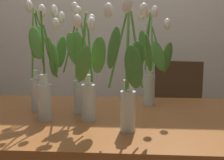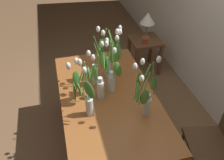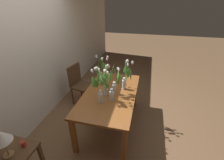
{
  "view_description": "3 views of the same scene",
  "coord_description": "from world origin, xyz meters",
  "px_view_note": "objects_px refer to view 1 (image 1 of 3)",
  "views": [
    {
      "loc": [
        0.2,
        -1.41,
        1.17
      ],
      "look_at": [
        0.1,
        0.05,
        0.92
      ],
      "focal_mm": 45.39,
      "sensor_mm": 36.0,
      "label": 1
    },
    {
      "loc": [
        1.64,
        -0.39,
        2.26
      ],
      "look_at": [
        -0.02,
        0.04,
        0.91
      ],
      "focal_mm": 37.97,
      "sensor_mm": 36.0,
      "label": 2
    },
    {
      "loc": [
        -2.2,
        -0.57,
        2.21
      ],
      "look_at": [
        0.01,
        -0.03,
        1.0
      ],
      "focal_mm": 24.44,
      "sensor_mm": 36.0,
      "label": 3
    }
  ],
  "objects_px": {
    "tulip_vase_3": "(41,67)",
    "tulip_vase_0": "(129,79)",
    "dining_chair": "(176,111)",
    "dining_table": "(93,133)",
    "tulip_vase_5": "(79,74)",
    "tulip_vase_4": "(87,79)",
    "tulip_vase_1": "(45,82)",
    "tulip_vase_2": "(151,67)"
  },
  "relations": [
    {
      "from": "tulip_vase_0",
      "to": "tulip_vase_3",
      "type": "height_order",
      "value": "tulip_vase_3"
    },
    {
      "from": "tulip_vase_3",
      "to": "tulip_vase_0",
      "type": "bearing_deg",
      "value": -35.12
    },
    {
      "from": "tulip_vase_0",
      "to": "tulip_vase_2",
      "type": "height_order",
      "value": "tulip_vase_0"
    },
    {
      "from": "dining_table",
      "to": "tulip_vase_1",
      "type": "bearing_deg",
      "value": -167.09
    },
    {
      "from": "tulip_vase_0",
      "to": "tulip_vase_5",
      "type": "bearing_deg",
      "value": 132.14
    },
    {
      "from": "tulip_vase_1",
      "to": "tulip_vase_2",
      "type": "xyz_separation_m",
      "value": [
        0.54,
        0.29,
        0.04
      ]
    },
    {
      "from": "tulip_vase_4",
      "to": "tulip_vase_1",
      "type": "bearing_deg",
      "value": 171.92
    },
    {
      "from": "tulip_vase_0",
      "to": "tulip_vase_2",
      "type": "distance_m",
      "value": 0.5
    },
    {
      "from": "tulip_vase_2",
      "to": "tulip_vase_4",
      "type": "distance_m",
      "value": 0.46
    },
    {
      "from": "tulip_vase_4",
      "to": "tulip_vase_5",
      "type": "xyz_separation_m",
      "value": [
        -0.06,
        0.14,
        0.0
      ]
    },
    {
      "from": "tulip_vase_1",
      "to": "dining_chair",
      "type": "height_order",
      "value": "tulip_vase_1"
    },
    {
      "from": "tulip_vase_1",
      "to": "tulip_vase_0",
      "type": "bearing_deg",
      "value": -24.46
    },
    {
      "from": "dining_table",
      "to": "tulip_vase_5",
      "type": "xyz_separation_m",
      "value": [
        -0.08,
        0.05,
        0.3
      ]
    },
    {
      "from": "dining_chair",
      "to": "tulip_vase_3",
      "type": "bearing_deg",
      "value": -137.82
    },
    {
      "from": "dining_table",
      "to": "tulip_vase_3",
      "type": "relative_size",
      "value": 2.72
    },
    {
      "from": "tulip_vase_0",
      "to": "tulip_vase_5",
      "type": "relative_size",
      "value": 1.01
    },
    {
      "from": "tulip_vase_0",
      "to": "dining_table",
      "type": "bearing_deg",
      "value": 128.26
    },
    {
      "from": "tulip_vase_2",
      "to": "tulip_vase_4",
      "type": "height_order",
      "value": "tulip_vase_2"
    },
    {
      "from": "tulip_vase_2",
      "to": "tulip_vase_1",
      "type": "bearing_deg",
      "value": -151.64
    },
    {
      "from": "tulip_vase_2",
      "to": "tulip_vase_0",
      "type": "bearing_deg",
      "value": -103.96
    },
    {
      "from": "dining_table",
      "to": "tulip_vase_0",
      "type": "relative_size",
      "value": 2.74
    },
    {
      "from": "tulip_vase_4",
      "to": "tulip_vase_5",
      "type": "relative_size",
      "value": 0.97
    },
    {
      "from": "tulip_vase_0",
      "to": "tulip_vase_4",
      "type": "xyz_separation_m",
      "value": [
        -0.21,
        0.16,
        -0.03
      ]
    },
    {
      "from": "tulip_vase_1",
      "to": "tulip_vase_4",
      "type": "bearing_deg",
      "value": -8.08
    },
    {
      "from": "dining_table",
      "to": "tulip_vase_1",
      "type": "distance_m",
      "value": 0.36
    },
    {
      "from": "tulip_vase_2",
      "to": "dining_chair",
      "type": "distance_m",
      "value": 0.84
    },
    {
      "from": "tulip_vase_1",
      "to": "tulip_vase_2",
      "type": "distance_m",
      "value": 0.61
    },
    {
      "from": "tulip_vase_4",
      "to": "tulip_vase_5",
      "type": "bearing_deg",
      "value": 114.76
    },
    {
      "from": "tulip_vase_0",
      "to": "tulip_vase_1",
      "type": "relative_size",
      "value": 1.02
    },
    {
      "from": "tulip_vase_0",
      "to": "tulip_vase_3",
      "type": "xyz_separation_m",
      "value": [
        -0.49,
        0.34,
        0.01
      ]
    },
    {
      "from": "tulip_vase_3",
      "to": "dining_chair",
      "type": "distance_m",
      "value": 1.27
    },
    {
      "from": "tulip_vase_3",
      "to": "dining_chair",
      "type": "xyz_separation_m",
      "value": [
        0.88,
        0.79,
        -0.46
      ]
    },
    {
      "from": "tulip_vase_2",
      "to": "tulip_vase_5",
      "type": "xyz_separation_m",
      "value": [
        -0.39,
        -0.18,
        -0.02
      ]
    },
    {
      "from": "tulip_vase_2",
      "to": "dining_chair",
      "type": "xyz_separation_m",
      "value": [
        0.27,
        0.65,
        -0.44
      ]
    },
    {
      "from": "dining_table",
      "to": "tulip_vase_5",
      "type": "bearing_deg",
      "value": 144.82
    },
    {
      "from": "tulip_vase_5",
      "to": "tulip_vase_2",
      "type": "bearing_deg",
      "value": 25.29
    },
    {
      "from": "dining_table",
      "to": "tulip_vase_4",
      "type": "xyz_separation_m",
      "value": [
        -0.01,
        -0.08,
        0.3
      ]
    },
    {
      "from": "tulip_vase_0",
      "to": "tulip_vase_5",
      "type": "height_order",
      "value": "tulip_vase_0"
    },
    {
      "from": "tulip_vase_1",
      "to": "dining_chair",
      "type": "relative_size",
      "value": 0.61
    },
    {
      "from": "tulip_vase_3",
      "to": "tulip_vase_4",
      "type": "height_order",
      "value": "tulip_vase_3"
    },
    {
      "from": "tulip_vase_1",
      "to": "tulip_vase_3",
      "type": "xyz_separation_m",
      "value": [
        -0.07,
        0.15,
        0.06
      ]
    },
    {
      "from": "tulip_vase_1",
      "to": "tulip_vase_2",
      "type": "bearing_deg",
      "value": 28.36
    }
  ]
}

